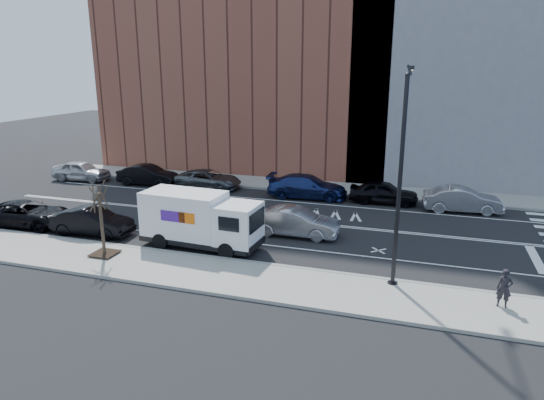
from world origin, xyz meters
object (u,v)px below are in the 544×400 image
Objects in this scene: fedex_van at (200,219)px; driving_sedan at (295,222)px; pedestrian at (504,288)px; far_parked_b at (148,175)px; far_parked_a at (81,171)px.

fedex_van is 5.43m from driving_sedan.
driving_sedan is 11.62m from pedestrian.
pedestrian reaches higher than far_parked_b.
far_parked_a reaches higher than driving_sedan.
fedex_van reaches higher than far_parked_b.
far_parked_a is 0.99× the size of driving_sedan.
pedestrian is at bearing -121.34° from driving_sedan.
far_parked_a is at bearing 68.63° from driving_sedan.
far_parked_b is 16.41m from driving_sedan.
far_parked_a is 0.98× the size of far_parked_b.
driving_sedan is (20.47, -7.68, -0.02)m from far_parked_a.
driving_sedan is at bearing 40.58° from fedex_van.
driving_sedan is 3.10× the size of pedestrian.
fedex_van is 1.35× the size of driving_sedan.
far_parked_b is at bearing -90.85° from far_parked_a.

